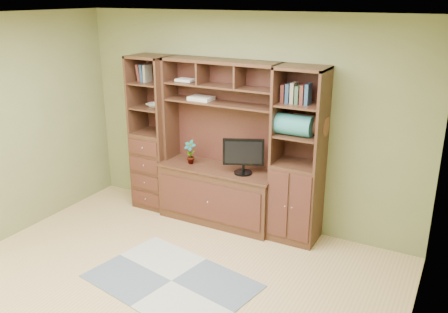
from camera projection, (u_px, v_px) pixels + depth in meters
The scene contains 11 objects.
room at pixel (145, 172), 4.17m from camera, with size 4.60×4.10×2.64m.
center_hutch at pixel (218, 145), 5.81m from camera, with size 1.54×0.53×2.05m, color #442618.
left_tower at pixel (153, 134), 6.28m from camera, with size 0.50×0.45×2.05m, color #442618.
right_tower at pixel (298, 157), 5.38m from camera, with size 0.55×0.45×2.05m, color #442618.
rug at pixel (171, 281), 4.83m from camera, with size 1.62×1.08×0.01m, color gray.
monitor at pixel (243, 150), 5.61m from camera, with size 0.49×0.22×0.60m, color black.
orchid at pixel (190, 152), 5.99m from camera, with size 0.16×0.11×0.31m, color #AF583B.
magazines at pixel (201, 98), 5.83m from camera, with size 0.29×0.21×0.04m, color beige.
bowl at pixel (154, 105), 6.14m from camera, with size 0.19×0.19×0.05m, color beige.
blanket_teal at pixel (294, 125), 5.24m from camera, with size 0.41×0.24×0.24m, color teal.
blanket_red at pixel (310, 125), 5.29m from camera, with size 0.39×0.22×0.22m, color brown.
Camera 1 is at (2.45, -3.11, 2.78)m, focal length 38.00 mm.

